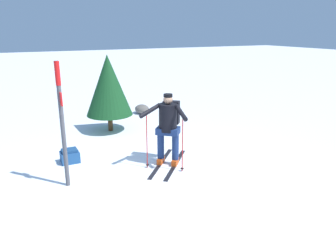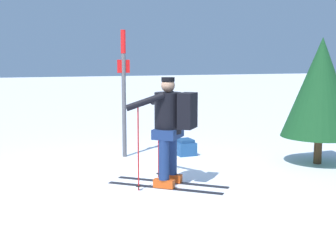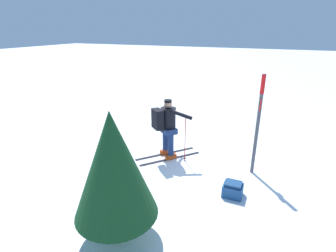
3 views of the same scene
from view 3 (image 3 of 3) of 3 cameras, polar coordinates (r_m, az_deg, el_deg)
The scene contains 5 objects.
ground_plane at distance 7.25m, azimuth 6.03°, elevation -6.36°, with size 80.00×80.00×0.00m, color white.
skier at distance 6.76m, azimuth -0.30°, elevation 0.35°, with size 1.60×1.46×1.58m.
dropped_backpack at distance 5.73m, azimuth 13.92°, elevation -13.24°, with size 0.35×0.40×0.31m.
trail_marker at distance 6.19m, azimuth 19.12°, elevation 1.72°, with size 0.24×0.09×2.37m.
pine_tree at distance 4.05m, azimuth -11.81°, elevation -8.43°, with size 1.33×1.33×2.21m.
Camera 3 is at (-6.19, -1.87, 3.29)m, focal length 28.00 mm.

